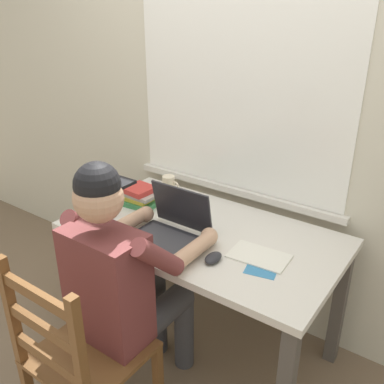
{
  "coord_description": "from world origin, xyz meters",
  "views": [
    {
      "loc": [
        1.01,
        -1.51,
        1.75
      ],
      "look_at": [
        -0.03,
        -0.05,
        0.95
      ],
      "focal_mm": 39.7,
      "sensor_mm": 36.0,
      "label": 1
    }
  ],
  "objects_px": {
    "wooden_chair": "(80,359)",
    "book_stack_main": "(140,196)",
    "seated_person": "(126,278)",
    "computer_mouse": "(213,258)",
    "desk": "(202,248)",
    "laptop": "(171,227)",
    "coffee_mug_white": "(169,185)",
    "coffee_mug_spare": "(178,204)",
    "coffee_mug_dark": "(104,206)",
    "landscape_photo_print": "(261,271)"
  },
  "relations": [
    {
      "from": "wooden_chair",
      "to": "book_stack_main",
      "type": "xyz_separation_m",
      "value": [
        -0.35,
        0.77,
        0.33
      ]
    },
    {
      "from": "laptop",
      "to": "coffee_mug_white",
      "type": "xyz_separation_m",
      "value": [
        -0.33,
        0.4,
        -0.0
      ]
    },
    {
      "from": "seated_person",
      "to": "coffee_mug_spare",
      "type": "bearing_deg",
      "value": 104.1
    },
    {
      "from": "desk",
      "to": "book_stack_main",
      "type": "bearing_deg",
      "value": 175.28
    },
    {
      "from": "desk",
      "to": "computer_mouse",
      "type": "height_order",
      "value": "computer_mouse"
    },
    {
      "from": "coffee_mug_white",
      "to": "book_stack_main",
      "type": "bearing_deg",
      "value": -96.3
    },
    {
      "from": "desk",
      "to": "coffee_mug_spare",
      "type": "distance_m",
      "value": 0.29
    },
    {
      "from": "computer_mouse",
      "to": "desk",
      "type": "bearing_deg",
      "value": 134.31
    },
    {
      "from": "coffee_mug_spare",
      "to": "book_stack_main",
      "type": "relative_size",
      "value": 0.64
    },
    {
      "from": "desk",
      "to": "laptop",
      "type": "xyz_separation_m",
      "value": [
        -0.09,
        -0.13,
        0.15
      ]
    },
    {
      "from": "seated_person",
      "to": "wooden_chair",
      "type": "distance_m",
      "value": 0.36
    },
    {
      "from": "coffee_mug_dark",
      "to": "landscape_photo_print",
      "type": "height_order",
      "value": "coffee_mug_dark"
    },
    {
      "from": "computer_mouse",
      "to": "coffee_mug_spare",
      "type": "xyz_separation_m",
      "value": [
        -0.41,
        0.3,
        0.03
      ]
    },
    {
      "from": "computer_mouse",
      "to": "coffee_mug_white",
      "type": "height_order",
      "value": "coffee_mug_white"
    },
    {
      "from": "book_stack_main",
      "to": "desk",
      "type": "bearing_deg",
      "value": -4.72
    },
    {
      "from": "landscape_photo_print",
      "to": "wooden_chair",
      "type": "bearing_deg",
      "value": -141.32
    },
    {
      "from": "coffee_mug_dark",
      "to": "landscape_photo_print",
      "type": "relative_size",
      "value": 0.85
    },
    {
      "from": "coffee_mug_spare",
      "to": "landscape_photo_print",
      "type": "bearing_deg",
      "value": -21.41
    },
    {
      "from": "coffee_mug_dark",
      "to": "wooden_chair",
      "type": "bearing_deg",
      "value": -53.46
    },
    {
      "from": "desk",
      "to": "book_stack_main",
      "type": "height_order",
      "value": "book_stack_main"
    },
    {
      "from": "laptop",
      "to": "desk",
      "type": "bearing_deg",
      "value": 57.2
    },
    {
      "from": "computer_mouse",
      "to": "coffee_mug_white",
      "type": "distance_m",
      "value": 0.76
    },
    {
      "from": "laptop",
      "to": "computer_mouse",
      "type": "relative_size",
      "value": 3.3
    },
    {
      "from": "seated_person",
      "to": "wooden_chair",
      "type": "height_order",
      "value": "seated_person"
    },
    {
      "from": "desk",
      "to": "laptop",
      "type": "height_order",
      "value": "laptop"
    },
    {
      "from": "laptop",
      "to": "book_stack_main",
      "type": "height_order",
      "value": "laptop"
    },
    {
      "from": "seated_person",
      "to": "computer_mouse",
      "type": "distance_m",
      "value": 0.38
    },
    {
      "from": "laptop",
      "to": "coffee_mug_dark",
      "type": "relative_size",
      "value": 2.99
    },
    {
      "from": "wooden_chair",
      "to": "laptop",
      "type": "bearing_deg",
      "value": 89.89
    },
    {
      "from": "wooden_chair",
      "to": "coffee_mug_white",
      "type": "xyz_separation_m",
      "value": [
        -0.33,
        0.99,
        0.33
      ]
    },
    {
      "from": "laptop",
      "to": "computer_mouse",
      "type": "xyz_separation_m",
      "value": [
        0.27,
        -0.06,
        -0.04
      ]
    },
    {
      "from": "coffee_mug_dark",
      "to": "book_stack_main",
      "type": "height_order",
      "value": "book_stack_main"
    },
    {
      "from": "book_stack_main",
      "to": "computer_mouse",
      "type": "bearing_deg",
      "value": -20.04
    },
    {
      "from": "wooden_chair",
      "to": "coffee_mug_spare",
      "type": "xyz_separation_m",
      "value": [
        -0.14,
        0.84,
        0.32
      ]
    },
    {
      "from": "laptop",
      "to": "coffee_mug_dark",
      "type": "bearing_deg",
      "value": -176.71
    },
    {
      "from": "wooden_chair",
      "to": "book_stack_main",
      "type": "height_order",
      "value": "wooden_chair"
    },
    {
      "from": "seated_person",
      "to": "laptop",
      "type": "height_order",
      "value": "seated_person"
    },
    {
      "from": "coffee_mug_white",
      "to": "coffee_mug_spare",
      "type": "height_order",
      "value": "coffee_mug_white"
    },
    {
      "from": "seated_person",
      "to": "coffee_mug_dark",
      "type": "relative_size",
      "value": 11.2
    },
    {
      "from": "computer_mouse",
      "to": "coffee_mug_dark",
      "type": "bearing_deg",
      "value": 177.18
    },
    {
      "from": "computer_mouse",
      "to": "coffee_mug_white",
      "type": "bearing_deg",
      "value": 142.93
    },
    {
      "from": "wooden_chair",
      "to": "book_stack_main",
      "type": "distance_m",
      "value": 0.91
    },
    {
      "from": "laptop",
      "to": "landscape_photo_print",
      "type": "xyz_separation_m",
      "value": [
        0.48,
        -0.0,
        -0.05
      ]
    },
    {
      "from": "computer_mouse",
      "to": "coffee_mug_spare",
      "type": "height_order",
      "value": "coffee_mug_spare"
    },
    {
      "from": "seated_person",
      "to": "book_stack_main",
      "type": "height_order",
      "value": "seated_person"
    },
    {
      "from": "seated_person",
      "to": "coffee_mug_spare",
      "type": "xyz_separation_m",
      "value": [
        -0.14,
        0.56,
        0.1
      ]
    },
    {
      "from": "computer_mouse",
      "to": "coffee_mug_dark",
      "type": "xyz_separation_m",
      "value": [
        -0.7,
        0.03,
        0.03
      ]
    },
    {
      "from": "desk",
      "to": "seated_person",
      "type": "height_order",
      "value": "seated_person"
    },
    {
      "from": "computer_mouse",
      "to": "coffee_mug_dark",
      "type": "height_order",
      "value": "coffee_mug_dark"
    },
    {
      "from": "seated_person",
      "to": "coffee_mug_spare",
      "type": "relative_size",
      "value": 9.83
    }
  ]
}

